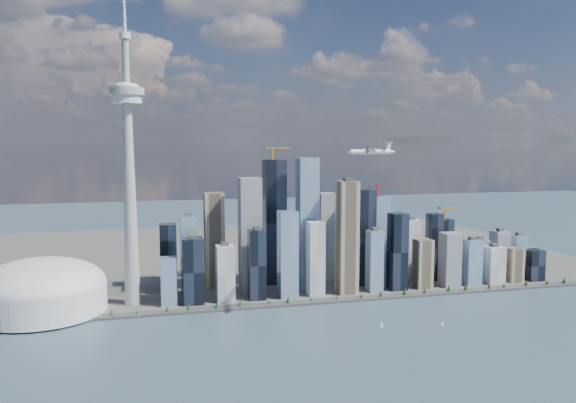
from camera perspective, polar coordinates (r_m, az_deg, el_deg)
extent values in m
plane|color=#2C3C4E|center=(750.55, 8.35, -15.45)|extent=(4000.00, 4000.00, 0.00)
cube|color=#383838|center=(973.08, 2.68, -10.17)|extent=(1100.00, 22.00, 4.00)
cube|color=#4C4C47|center=(1398.06, -2.62, -5.14)|extent=(1400.00, 900.00, 3.00)
cylinder|color=#3F2D1E|center=(957.42, -26.39, -10.90)|extent=(1.00, 1.00, 2.40)
cone|color=#1B4D1D|center=(956.40, -26.40, -10.69)|extent=(7.20, 7.20, 8.00)
cylinder|color=#3F2D1E|center=(942.35, -21.14, -10.94)|extent=(1.00, 1.00, 2.40)
cone|color=#1B4D1D|center=(941.32, -21.15, -10.73)|extent=(7.20, 7.20, 8.00)
cylinder|color=#3F2D1E|center=(935.11, -15.77, -10.88)|extent=(1.00, 1.00, 2.40)
cone|color=#1B4D1D|center=(934.07, -15.78, -10.67)|extent=(7.20, 7.20, 8.00)
cylinder|color=#3F2D1E|center=(935.87, -10.37, -10.73)|extent=(1.00, 1.00, 2.40)
cone|color=#1B4D1D|center=(934.84, -10.37, -10.52)|extent=(7.20, 7.20, 8.00)
cylinder|color=#3F2D1E|center=(944.62, -5.03, -10.49)|extent=(1.00, 1.00, 2.40)
cone|color=#1B4D1D|center=(943.59, -5.03, -10.28)|extent=(7.20, 7.20, 8.00)
cylinder|color=#3F2D1E|center=(961.13, 0.16, -10.17)|extent=(1.00, 1.00, 2.40)
cone|color=#1B4D1D|center=(960.13, 0.16, -9.97)|extent=(7.20, 7.20, 8.00)
cylinder|color=#3F2D1E|center=(985.02, 5.13, -9.79)|extent=(1.00, 1.00, 2.40)
cone|color=#1B4D1D|center=(984.04, 5.13, -9.59)|extent=(7.20, 7.20, 8.00)
cylinder|color=#3F2D1E|center=(1015.77, 9.82, -9.36)|extent=(1.00, 1.00, 2.40)
cone|color=#1B4D1D|center=(1014.81, 9.82, -9.17)|extent=(7.20, 7.20, 8.00)
cylinder|color=#3F2D1E|center=(1052.77, 14.19, -8.91)|extent=(1.00, 1.00, 2.40)
cone|color=#1B4D1D|center=(1051.85, 14.20, -8.72)|extent=(7.20, 7.20, 8.00)
cylinder|color=#3F2D1E|center=(1095.39, 18.24, -8.44)|extent=(1.00, 1.00, 2.40)
cone|color=#1B4D1D|center=(1094.51, 18.25, -8.26)|extent=(7.20, 7.20, 8.00)
cylinder|color=#3F2D1E|center=(1143.01, 21.96, -7.97)|extent=(1.00, 1.00, 2.40)
cone|color=#1B4D1D|center=(1142.16, 21.96, -7.80)|extent=(7.20, 7.20, 8.00)
cylinder|color=#3F2D1E|center=(1195.02, 25.36, -7.51)|extent=(1.00, 1.00, 2.40)
cone|color=#1B4D1D|center=(1194.21, 25.36, -7.35)|extent=(7.20, 7.20, 8.00)
cube|color=black|center=(961.73, -9.59, -6.96)|extent=(34.00, 34.00, 111.23)
cube|color=#7DA6BD|center=(1007.22, -9.82, -5.48)|extent=(30.00, 30.00, 141.56)
cube|color=silver|center=(968.30, -6.60, -7.29)|extent=(30.00, 30.00, 96.06)
cube|color=tan|center=(1062.20, -7.36, -3.86)|extent=(36.00, 36.00, 176.95)
cube|color=slate|center=(1013.72, -3.92, -3.44)|extent=(38.00, 38.00, 207.29)
cube|color=black|center=(973.71, -3.38, -6.42)|extent=(28.00, 28.00, 121.34)
cube|color=#7DA6BD|center=(981.82, -0.22, -5.39)|extent=(32.00, 32.00, 151.67)
cube|color=black|center=(1075.22, -1.55, -2.06)|extent=(40.00, 40.00, 237.62)
cube|color=#7DA6BD|center=(1035.45, 2.08, -2.24)|extent=(36.00, 36.00, 242.68)
cube|color=silver|center=(998.09, 2.87, -5.80)|extent=(28.00, 28.00, 131.45)
cube|color=tan|center=(1008.44, 5.88, -3.66)|extent=(34.00, 34.00, 202.23)
cube|color=slate|center=(1108.89, 4.03, -3.54)|extent=(30.00, 30.00, 171.90)
cube|color=black|center=(1075.50, 7.73, -3.61)|extent=(32.00, 32.00, 182.01)
cube|color=#7DA6BD|center=(1036.77, 8.73, -5.99)|extent=(26.00, 26.00, 111.23)
cube|color=black|center=(1053.73, 11.26, -4.99)|extent=(30.00, 30.00, 141.56)
cube|color=#7DA6BD|center=(1146.12, 9.04, -3.54)|extent=(34.00, 34.00, 161.79)
cube|color=silver|center=(1121.29, 12.48, -4.87)|extent=(28.00, 28.00, 121.34)
cube|color=tan|center=(1080.76, 13.64, -6.14)|extent=(30.00, 30.00, 91.00)
cube|color=slate|center=(1103.44, 15.97, -5.68)|extent=(32.00, 32.00, 101.12)
cube|color=black|center=(1143.24, 14.74, -4.46)|extent=(26.00, 26.00, 131.45)
cube|color=#7DA6BD|center=(1130.42, 18.16, -5.86)|extent=(30.00, 30.00, 85.95)
cube|color=black|center=(1216.32, 15.55, -4.33)|extent=(28.00, 28.00, 111.23)
cube|color=#7DA6BD|center=(1199.15, 18.92, -5.45)|extent=(30.00, 30.00, 75.84)
cube|color=silver|center=(1158.97, 20.26, -6.03)|extent=(34.00, 34.00, 70.78)
cube|color=tan|center=(1185.05, 22.06, -5.96)|extent=(28.00, 28.00, 65.73)
cube|color=slate|center=(1222.44, 20.71, -4.94)|extent=(30.00, 30.00, 91.00)
cube|color=black|center=(1212.24, 23.79, -5.89)|extent=(32.00, 32.00, 60.67)
cube|color=#7DA6BD|center=(1249.26, 22.41, -5.01)|extent=(26.00, 26.00, 80.89)
cube|color=black|center=(1061.19, -12.19, -5.49)|extent=(30.00, 30.00, 121.34)
cube|color=#7DA6BD|center=(963.27, -11.97, -7.92)|extent=(26.00, 26.00, 80.89)
cube|color=#C28416|center=(1064.39, -1.57, 4.88)|extent=(3.00, 3.00, 22.00)
cube|color=#C28416|center=(1065.99, -1.13, 5.47)|extent=(55.00, 2.20, 2.20)
cube|color=#383838|center=(1060.75, -2.44, 5.57)|extent=(6.00, 4.00, 4.00)
cube|color=#B31922|center=(1134.34, 9.11, 1.04)|extent=(3.00, 3.00, 22.00)
cube|color=#B31922|center=(1136.26, 9.46, 1.60)|extent=(48.00, 2.20, 2.20)
cube|color=#383838|center=(1127.71, 8.45, 1.69)|extent=(6.00, 4.00, 4.00)
cube|color=#C28416|center=(1206.19, 15.65, -1.22)|extent=(3.00, 3.00, 22.00)
cube|color=#C28416|center=(1208.20, 15.94, -0.69)|extent=(45.00, 2.20, 2.20)
cube|color=#383838|center=(1198.04, 15.10, -0.63)|extent=(6.00, 4.00, 4.00)
cone|color=#9E9E99|center=(960.41, -15.76, -0.20)|extent=(26.00, 26.00, 340.00)
cylinder|color=silver|center=(957.22, -16.06, 9.97)|extent=(48.00, 48.00, 14.00)
cylinder|color=#9E9E99|center=(958.13, -16.08, 10.68)|extent=(56.00, 56.00, 12.00)
ellipsoid|color=silver|center=(958.82, -16.10, 11.16)|extent=(40.00, 40.00, 14.00)
cylinder|color=#9E9E99|center=(963.28, -16.17, 13.53)|extent=(11.00, 11.00, 80.00)
cylinder|color=silver|center=(969.36, -16.25, 15.87)|extent=(18.00, 18.00, 10.00)
cylinder|color=silver|center=(992.12, -23.73, -9.00)|extent=(200.00, 200.00, 44.00)
ellipsoid|color=silver|center=(986.79, -23.78, -7.76)|extent=(200.00, 200.00, 84.00)
cylinder|color=white|center=(836.05, 8.32, 5.01)|extent=(61.51, 7.96, 7.56)
cone|color=white|center=(824.31, 6.27, 5.02)|extent=(8.32, 7.62, 7.56)
cone|color=white|center=(849.32, 10.39, 4.99)|extent=(11.87, 7.64, 7.56)
cube|color=white|center=(835.08, 8.18, 5.29)|extent=(9.88, 66.25, 1.18)
cylinder|color=white|center=(823.11, 8.52, 5.14)|extent=(13.03, 4.34, 4.26)
cylinder|color=white|center=(847.14, 7.84, 5.18)|extent=(13.03, 4.34, 4.26)
cylinder|color=#3F3F3F|center=(820.39, 8.06, 5.14)|extent=(0.42, 9.46, 9.46)
cylinder|color=#3F3F3F|center=(844.49, 7.39, 5.18)|extent=(0.42, 9.46, 9.46)
cube|color=white|center=(847.74, 10.18, 5.51)|extent=(6.63, 0.99, 13.00)
cube|color=white|center=(847.70, 10.19, 5.95)|extent=(5.34, 21.31, 0.83)
cube|color=silver|center=(893.97, 15.38, -12.00)|extent=(5.35, 2.47, 0.69)
cylinder|color=#999999|center=(892.76, 15.38, -11.76)|extent=(0.21, 0.21, 7.74)
cube|color=silver|center=(866.73, 9.45, -12.44)|extent=(6.11, 3.33, 0.78)
cylinder|color=#999999|center=(865.31, 9.45, -12.16)|extent=(0.23, 0.23, 8.78)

